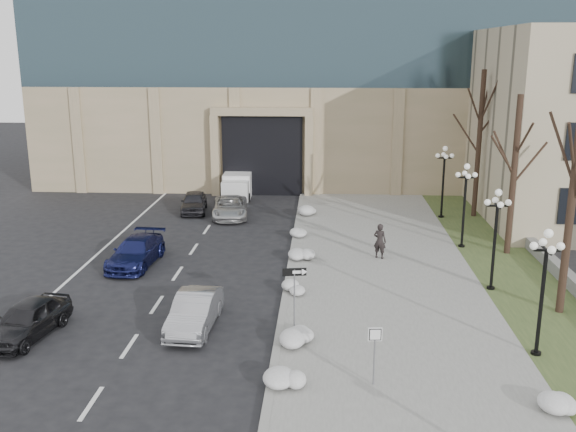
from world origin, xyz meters
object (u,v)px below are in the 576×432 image
lamppost_d (444,172)px  car_e (194,202)px  car_a (27,319)px  one_way_sign (299,279)px  lamppost_a (544,276)px  keep_sign (375,344)px  car_c (136,252)px  car_b (195,312)px  pedestrian (380,241)px  box_truck (238,184)px  car_d (230,207)px  lamppost_b (496,226)px  lamppost_c (465,194)px

lamppost_d → car_e: bearing=177.0°
car_a → one_way_sign: bearing=16.0°
lamppost_a → keep_sign: bearing=-157.1°
car_c → keep_sign: (11.20, -11.70, 0.85)m
car_b → car_e: car_b is taller
car_a → pedestrian: 17.39m
one_way_sign → lamppost_a: (8.59, -1.71, 0.94)m
box_truck → pedestrian: bearing=-59.9°
car_b → car_e: 19.02m
car_a → car_d: bearing=84.4°
car_d → lamppost_b: 18.85m
car_e → one_way_sign: bearing=-74.7°
car_e → lamppost_b: 21.62m
car_b → keep_sign: 7.97m
car_d → lamppost_d: (13.79, 0.38, 2.41)m
box_truck → lamppost_c: (14.10, -12.61, 2.19)m
keep_sign → lamppost_d: bearing=69.9°
car_e → lamppost_d: size_ratio=0.85×
pedestrian → box_truck: (-9.38, 14.93, -0.17)m
lamppost_d → car_c: bearing=-149.0°
car_a → lamppost_a: (18.87, -0.58, 2.36)m
car_a → lamppost_a: lamppost_a is taller
box_truck → lamppost_b: (14.10, -19.11, 2.19)m
box_truck → keep_sign: size_ratio=2.74×
car_c → lamppost_b: bearing=-4.9°
pedestrian → keep_sign: (-1.25, -13.20, 0.51)m
car_c → lamppost_d: size_ratio=1.01×
car_e → keep_sign: keep_sign is taller
lamppost_d → box_truck: bearing=156.6°
car_e → lamppost_d: 16.63m
one_way_sign → lamppost_b: (8.59, 4.79, 0.94)m
pedestrian → lamppost_a: 11.85m
pedestrian → lamppost_b: (4.72, -4.18, 2.03)m
pedestrian → lamppost_c: bearing=-129.1°
car_a → keep_sign: 13.30m
car_e → lamppost_c: (16.43, -7.35, 2.38)m
keep_sign → lamppost_c: size_ratio=0.44×
one_way_sign → keep_sign: bearing=-67.6°
lamppost_c → lamppost_d: bearing=90.0°
car_a → box_truck: 25.48m
car_d → car_e: bearing=148.4°
keep_sign → lamppost_c: (5.97, 15.53, 1.52)m
car_d → one_way_sign: one_way_sign is taller
keep_sign → lamppost_d: 22.87m
car_e → lamppost_b: (16.43, -13.85, 2.38)m
car_b → lamppost_c: bearing=44.1°
car_a → box_truck: (4.77, 25.03, 0.17)m
car_b → car_e: (-3.76, 18.64, -0.01)m
car_d → lamppost_c: size_ratio=1.01×
pedestrian → car_b: bearing=73.1°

